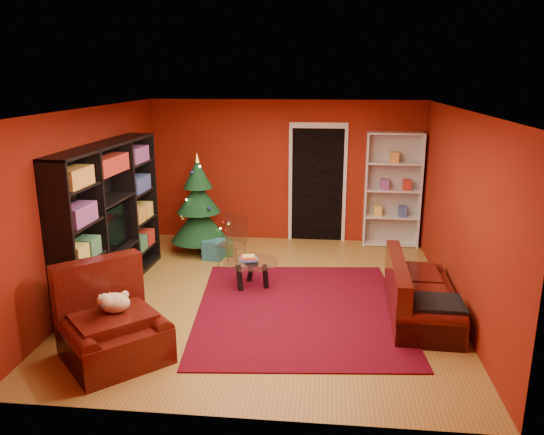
# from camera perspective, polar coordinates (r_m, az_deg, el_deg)

# --- Properties ---
(floor) EXTENTS (5.00, 5.50, 0.05)m
(floor) POSITION_cam_1_polar(r_m,az_deg,el_deg) (7.58, -0.32, -8.67)
(floor) COLOR olive
(floor) RESTS_ON ground
(ceiling) EXTENTS (5.00, 5.50, 0.05)m
(ceiling) POSITION_cam_1_polar(r_m,az_deg,el_deg) (6.94, -0.35, 11.77)
(ceiling) COLOR silver
(ceiling) RESTS_ON wall_back
(wall_back) EXTENTS (5.00, 0.05, 2.60)m
(wall_back) POSITION_cam_1_polar(r_m,az_deg,el_deg) (9.85, 1.43, 5.01)
(wall_back) COLOR maroon
(wall_back) RESTS_ON ground
(wall_left) EXTENTS (0.05, 5.50, 2.60)m
(wall_left) POSITION_cam_1_polar(r_m,az_deg,el_deg) (7.82, -19.05, 1.50)
(wall_left) COLOR maroon
(wall_left) RESTS_ON ground
(wall_right) EXTENTS (0.05, 5.50, 2.60)m
(wall_right) POSITION_cam_1_polar(r_m,az_deg,el_deg) (7.32, 19.72, 0.54)
(wall_right) COLOR maroon
(wall_right) RESTS_ON ground
(doorway) EXTENTS (1.06, 0.60, 2.16)m
(doorway) POSITION_cam_1_polar(r_m,az_deg,el_deg) (9.82, 4.90, 3.45)
(doorway) COLOR black
(doorway) RESTS_ON floor
(rug) EXTENTS (2.97, 3.38, 0.02)m
(rug) POSITION_cam_1_polar(r_m,az_deg,el_deg) (7.18, 2.97, -9.81)
(rug) COLOR #590717
(rug) RESTS_ON floor
(media_unit) EXTENTS (0.53, 2.78, 2.12)m
(media_unit) POSITION_cam_1_polar(r_m,az_deg,el_deg) (7.81, -17.12, -0.17)
(media_unit) COLOR black
(media_unit) RESTS_ON floor
(christmas_tree) EXTENTS (1.19, 1.19, 1.76)m
(christmas_tree) POSITION_cam_1_polar(r_m,az_deg,el_deg) (9.25, -7.91, 1.39)
(christmas_tree) COLOR #0D3419
(christmas_tree) RESTS_ON floor
(gift_box_teal) EXTENTS (0.38, 0.38, 0.33)m
(gift_box_teal) POSITION_cam_1_polar(r_m,az_deg,el_deg) (9.06, -6.23, -3.42)
(gift_box_teal) COLOR #22677E
(gift_box_teal) RESTS_ON floor
(gift_box_green) EXTENTS (0.29, 0.29, 0.26)m
(gift_box_green) POSITION_cam_1_polar(r_m,az_deg,el_deg) (9.21, -4.99, -3.29)
(gift_box_green) COLOR #2C5C29
(gift_box_green) RESTS_ON floor
(gift_box_red) EXTENTS (0.29, 0.29, 0.23)m
(gift_box_red) POSITION_cam_1_polar(r_m,az_deg,el_deg) (9.72, -5.96, -2.40)
(gift_box_red) COLOR #A22D1C
(gift_box_red) RESTS_ON floor
(white_bookshelf) EXTENTS (0.99, 0.38, 2.11)m
(white_bookshelf) POSITION_cam_1_polar(r_m,az_deg,el_deg) (9.74, 12.85, 2.88)
(white_bookshelf) COLOR white
(white_bookshelf) RESTS_ON floor
(armchair) EXTENTS (1.54, 1.54, 0.85)m
(armchair) POSITION_cam_1_polar(r_m,az_deg,el_deg) (6.10, -16.70, -10.84)
(armchair) COLOR #3C0D09
(armchair) RESTS_ON rug
(dog) EXTENTS (0.50, 0.49, 0.28)m
(dog) POSITION_cam_1_polar(r_m,az_deg,el_deg) (6.08, -16.57, -8.79)
(dog) COLOR beige
(dog) RESTS_ON armchair
(sofa) EXTENTS (0.86, 1.80, 0.77)m
(sofa) POSITION_cam_1_polar(r_m,az_deg,el_deg) (7.09, 15.87, -7.43)
(sofa) COLOR #3C0D09
(sofa) RESTS_ON rug
(coffee_table) EXTENTS (0.94, 0.94, 0.50)m
(coffee_table) POSITION_cam_1_polar(r_m,az_deg,el_deg) (7.81, -2.17, -6.08)
(coffee_table) COLOR gray
(coffee_table) RESTS_ON rug
(acrylic_chair) EXTENTS (0.50, 0.52, 0.76)m
(acrylic_chair) POSITION_cam_1_polar(r_m,az_deg,el_deg) (8.59, -4.39, -2.89)
(acrylic_chair) COLOR #66605B
(acrylic_chair) RESTS_ON rug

